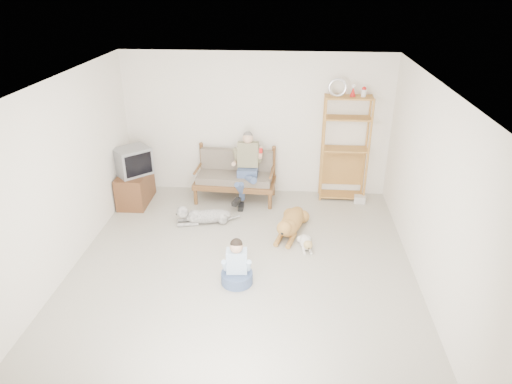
# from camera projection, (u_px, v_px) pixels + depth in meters

# --- Properties ---
(floor) EXTENTS (5.50, 5.50, 0.00)m
(floor) POSITION_uv_depth(u_px,v_px,m) (242.00, 269.00, 6.69)
(floor) COLOR beige
(floor) RESTS_ON ground
(ceiling) EXTENTS (5.50, 5.50, 0.00)m
(ceiling) POSITION_uv_depth(u_px,v_px,m) (239.00, 85.00, 5.52)
(ceiling) COLOR white
(ceiling) RESTS_ON ground
(wall_back) EXTENTS (5.00, 0.00, 5.00)m
(wall_back) POSITION_uv_depth(u_px,v_px,m) (256.00, 125.00, 8.58)
(wall_back) COLOR silver
(wall_back) RESTS_ON ground
(wall_front) EXTENTS (5.00, 0.00, 5.00)m
(wall_front) POSITION_uv_depth(u_px,v_px,m) (203.00, 330.00, 3.63)
(wall_front) COLOR silver
(wall_front) RESTS_ON ground
(wall_left) EXTENTS (0.00, 5.50, 5.50)m
(wall_left) POSITION_uv_depth(u_px,v_px,m) (60.00, 180.00, 6.28)
(wall_left) COLOR silver
(wall_left) RESTS_ON ground
(wall_right) EXTENTS (0.00, 5.50, 5.50)m
(wall_right) POSITION_uv_depth(u_px,v_px,m) (431.00, 192.00, 5.93)
(wall_right) COLOR silver
(wall_right) RESTS_ON ground
(loveseat) EXTENTS (1.54, 0.78, 0.95)m
(loveseat) POSITION_uv_depth(u_px,v_px,m) (235.00, 175.00, 8.63)
(loveseat) COLOR brown
(loveseat) RESTS_ON ground
(man) EXTENTS (0.51, 0.73, 1.19)m
(man) POSITION_uv_depth(u_px,v_px,m) (246.00, 173.00, 8.37)
(man) COLOR #4B6089
(man) RESTS_ON loveseat
(etagere) EXTENTS (0.88, 0.38, 2.29)m
(etagere) POSITION_uv_depth(u_px,v_px,m) (345.00, 148.00, 8.43)
(etagere) COLOR #C28A3D
(etagere) RESTS_ON ground
(book_stack) EXTENTS (0.22, 0.17, 0.13)m
(book_stack) POSITION_uv_depth(u_px,v_px,m) (360.00, 199.00, 8.63)
(book_stack) COLOR white
(book_stack) RESTS_ON ground
(tv_stand) EXTENTS (0.51, 0.91, 0.60)m
(tv_stand) POSITION_uv_depth(u_px,v_px,m) (135.00, 188.00, 8.55)
(tv_stand) COLOR brown
(tv_stand) RESTS_ON ground
(crt_tv) EXTENTS (0.75, 0.75, 0.49)m
(crt_tv) POSITION_uv_depth(u_px,v_px,m) (133.00, 161.00, 8.28)
(crt_tv) COLOR slate
(crt_tv) RESTS_ON tv_stand
(wall_outlet) EXTENTS (0.12, 0.02, 0.08)m
(wall_outlet) POSITION_uv_depth(u_px,v_px,m) (194.00, 174.00, 9.11)
(wall_outlet) COLOR white
(wall_outlet) RESTS_ON ground
(golden_retriever) EXTENTS (0.57, 1.37, 0.42)m
(golden_retriever) POSITION_uv_depth(u_px,v_px,m) (291.00, 223.00, 7.59)
(golden_retriever) COLOR #AD753C
(golden_retriever) RESTS_ON ground
(shaggy_dog) EXTENTS (1.13, 0.45, 0.34)m
(shaggy_dog) POSITION_uv_depth(u_px,v_px,m) (202.00, 216.00, 7.89)
(shaggy_dog) COLOR white
(shaggy_dog) RESTS_ON ground
(terrier) EXTENTS (0.23, 0.60, 0.22)m
(terrier) POSITION_uv_depth(u_px,v_px,m) (306.00, 243.00, 7.17)
(terrier) COLOR white
(terrier) RESTS_ON ground
(child) EXTENTS (0.45, 0.45, 0.70)m
(child) POSITION_uv_depth(u_px,v_px,m) (237.00, 267.00, 6.31)
(child) COLOR #4B6089
(child) RESTS_ON ground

